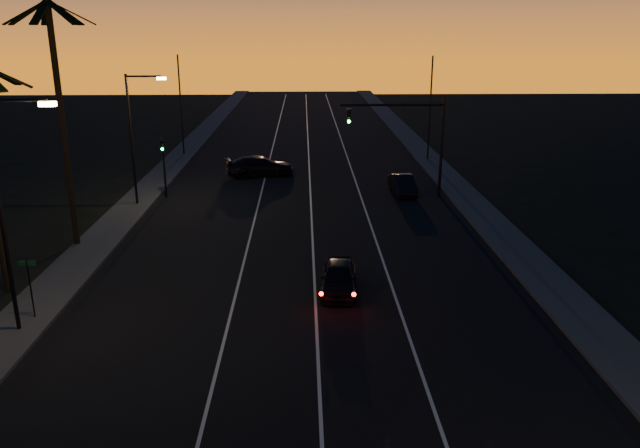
{
  "coord_description": "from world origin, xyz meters",
  "views": [
    {
      "loc": [
        0.05,
        -2.03,
        11.23
      ],
      "look_at": [
        0.74,
        24.22,
        2.95
      ],
      "focal_mm": 35.0,
      "sensor_mm": 36.0,
      "label": 1
    }
  ],
  "objects_px": {
    "signal_mast": "(408,128)",
    "cross_car": "(260,166)",
    "lead_car": "(339,277)",
    "right_car": "(403,185)"
  },
  "relations": [
    {
      "from": "signal_mast",
      "to": "cross_car",
      "type": "height_order",
      "value": "signal_mast"
    },
    {
      "from": "lead_car",
      "to": "cross_car",
      "type": "height_order",
      "value": "cross_car"
    },
    {
      "from": "signal_mast",
      "to": "cross_car",
      "type": "bearing_deg",
      "value": 148.65
    },
    {
      "from": "right_car",
      "to": "cross_car",
      "type": "distance_m",
      "value": 11.97
    },
    {
      "from": "signal_mast",
      "to": "right_car",
      "type": "height_order",
      "value": "signal_mast"
    },
    {
      "from": "right_car",
      "to": "cross_car",
      "type": "xyz_separation_m",
      "value": [
        -10.42,
        5.89,
        0.12
      ]
    },
    {
      "from": "lead_car",
      "to": "right_car",
      "type": "distance_m",
      "value": 17.8
    },
    {
      "from": "signal_mast",
      "to": "lead_car",
      "type": "height_order",
      "value": "signal_mast"
    },
    {
      "from": "signal_mast",
      "to": "cross_car",
      "type": "distance_m",
      "value": 12.96
    },
    {
      "from": "signal_mast",
      "to": "right_car",
      "type": "xyz_separation_m",
      "value": [
        -0.11,
        0.52,
        -4.11
      ]
    }
  ]
}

